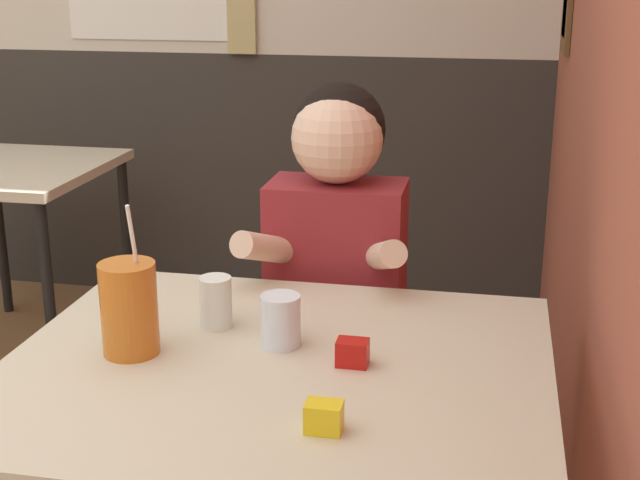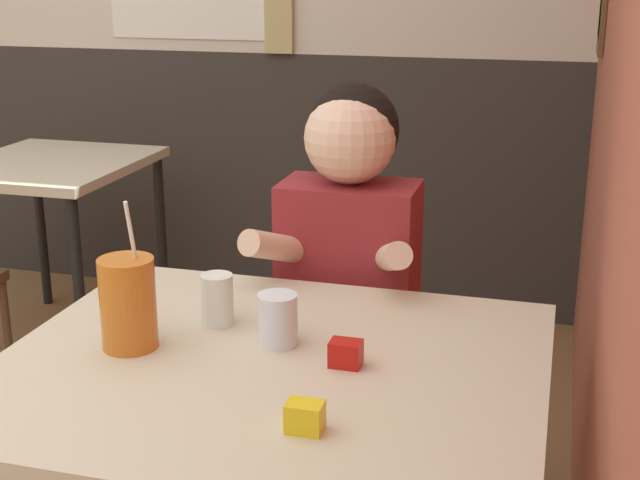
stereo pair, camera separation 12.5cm
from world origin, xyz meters
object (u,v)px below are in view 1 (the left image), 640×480
object	(u,v)px
main_table	(276,393)
cocktail_pitcher	(129,308)
background_table	(14,189)
person_seated	(336,295)

from	to	relation	value
main_table	cocktail_pitcher	bearing A→B (deg)	-178.33
main_table	background_table	bearing A→B (deg)	133.23
background_table	person_seated	distance (m)	1.65
main_table	background_table	xyz separation A→B (m)	(-1.39, 1.48, -0.03)
main_table	person_seated	bearing A→B (deg)	89.42
main_table	background_table	size ratio (longest dim) A/B	1.38
person_seated	main_table	bearing A→B (deg)	-90.58
background_table	cocktail_pitcher	distance (m)	1.87
main_table	person_seated	size ratio (longest dim) A/B	0.87
cocktail_pitcher	main_table	bearing A→B (deg)	1.67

